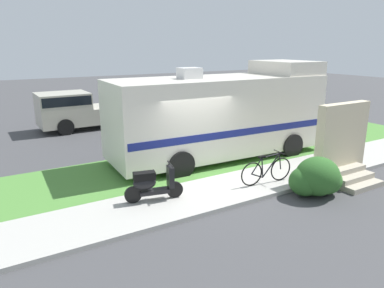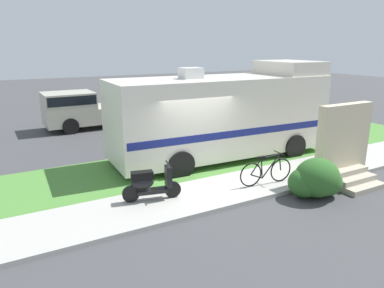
{
  "view_description": "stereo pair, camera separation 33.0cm",
  "coord_description": "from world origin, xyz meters",
  "px_view_note": "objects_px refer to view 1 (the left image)",
  "views": [
    {
      "loc": [
        -5.74,
        -8.86,
        4.05
      ],
      "look_at": [
        -0.23,
        0.3,
        1.1
      ],
      "focal_mm": 33.52,
      "sensor_mm": 36.0,
      "label": 1
    },
    {
      "loc": [
        -5.45,
        -9.03,
        4.05
      ],
      "look_at": [
        -0.23,
        0.3,
        1.1
      ],
      "focal_mm": 33.52,
      "sensor_mm": 36.0,
      "label": 2
    }
  ],
  "objects_px": {
    "motorhome_rv": "(221,114)",
    "bottle_spare": "(335,165)",
    "pickup_truck_near": "(191,111)",
    "bottle_green": "(329,157)",
    "bicycle": "(266,170)",
    "scooter": "(152,184)",
    "pickup_truck_far": "(82,109)"
  },
  "relations": [
    {
      "from": "bicycle",
      "to": "motorhome_rv",
      "type": "bearing_deg",
      "value": 80.26
    },
    {
      "from": "bicycle",
      "to": "pickup_truck_near",
      "type": "distance_m",
      "value": 7.9
    },
    {
      "from": "motorhome_rv",
      "to": "bottle_spare",
      "type": "relative_size",
      "value": 30.46
    },
    {
      "from": "scooter",
      "to": "pickup_truck_far",
      "type": "height_order",
      "value": "pickup_truck_far"
    },
    {
      "from": "scooter",
      "to": "pickup_truck_far",
      "type": "xyz_separation_m",
      "value": [
        0.79,
        9.96,
        0.4
      ]
    },
    {
      "from": "motorhome_rv",
      "to": "pickup_truck_near",
      "type": "relative_size",
      "value": 1.46
    },
    {
      "from": "pickup_truck_near",
      "to": "bottle_spare",
      "type": "height_order",
      "value": "pickup_truck_near"
    },
    {
      "from": "bicycle",
      "to": "scooter",
      "type": "bearing_deg",
      "value": 169.61
    },
    {
      "from": "bicycle",
      "to": "pickup_truck_far",
      "type": "relative_size",
      "value": 0.33
    },
    {
      "from": "bicycle",
      "to": "pickup_truck_far",
      "type": "xyz_separation_m",
      "value": [
        -2.6,
        10.58,
        0.47
      ]
    },
    {
      "from": "motorhome_rv",
      "to": "pickup_truck_far",
      "type": "relative_size",
      "value": 1.53
    },
    {
      "from": "bottle_green",
      "to": "bottle_spare",
      "type": "xyz_separation_m",
      "value": [
        -0.49,
        -0.65,
        -0.01
      ]
    },
    {
      "from": "pickup_truck_near",
      "to": "pickup_truck_far",
      "type": "relative_size",
      "value": 1.05
    },
    {
      "from": "scooter",
      "to": "pickup_truck_near",
      "type": "height_order",
      "value": "pickup_truck_near"
    },
    {
      "from": "bottle_green",
      "to": "pickup_truck_near",
      "type": "bearing_deg",
      "value": 101.08
    },
    {
      "from": "motorhome_rv",
      "to": "scooter",
      "type": "xyz_separation_m",
      "value": [
        -3.92,
        -2.42,
        -1.07
      ]
    },
    {
      "from": "pickup_truck_far",
      "to": "bottle_spare",
      "type": "relative_size",
      "value": 19.95
    },
    {
      "from": "scooter",
      "to": "pickup_truck_near",
      "type": "relative_size",
      "value": 0.28
    },
    {
      "from": "pickup_truck_far",
      "to": "bottle_green",
      "type": "distance_m",
      "value": 11.77
    },
    {
      "from": "bottle_spare",
      "to": "bicycle",
      "type": "bearing_deg",
      "value": 176.24
    },
    {
      "from": "pickup_truck_near",
      "to": "bottle_spare",
      "type": "relative_size",
      "value": 20.86
    },
    {
      "from": "pickup_truck_near",
      "to": "bottle_green",
      "type": "height_order",
      "value": "pickup_truck_near"
    },
    {
      "from": "pickup_truck_near",
      "to": "pickup_truck_far",
      "type": "height_order",
      "value": "pickup_truck_far"
    },
    {
      "from": "scooter",
      "to": "bottle_spare",
      "type": "relative_size",
      "value": 5.83
    },
    {
      "from": "scooter",
      "to": "bottle_green",
      "type": "height_order",
      "value": "scooter"
    },
    {
      "from": "pickup_truck_near",
      "to": "bottle_green",
      "type": "bearing_deg",
      "value": -78.92
    },
    {
      "from": "pickup_truck_near",
      "to": "pickup_truck_far",
      "type": "bearing_deg",
      "value": 147.26
    },
    {
      "from": "bicycle",
      "to": "pickup_truck_near",
      "type": "relative_size",
      "value": 0.32
    },
    {
      "from": "scooter",
      "to": "bicycle",
      "type": "distance_m",
      "value": 3.45
    },
    {
      "from": "pickup_truck_far",
      "to": "bottle_spare",
      "type": "xyz_separation_m",
      "value": [
        5.48,
        -10.77,
        -0.75
      ]
    },
    {
      "from": "motorhome_rv",
      "to": "pickup_truck_far",
      "type": "height_order",
      "value": "motorhome_rv"
    },
    {
      "from": "bottle_green",
      "to": "bottle_spare",
      "type": "distance_m",
      "value": 0.82
    }
  ]
}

